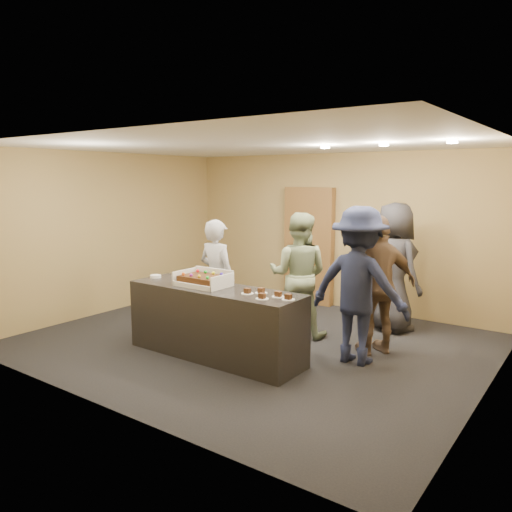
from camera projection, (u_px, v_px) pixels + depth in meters
name	position (u px, v px, depth m)	size (l,w,h in m)	color
room	(253.00, 246.00, 6.78)	(6.04, 6.00, 2.70)	black
serving_counter	(215.00, 322.00, 6.36)	(2.40, 0.70, 0.90)	black
storage_cabinet	(309.00, 246.00, 9.05)	(0.96, 0.15, 2.11)	brown
cake_box	(204.00, 282.00, 6.42)	(0.66, 0.46, 0.19)	white
sheet_cake	(203.00, 278.00, 6.39)	(0.57, 0.39, 0.11)	#3D220D
plate_stack	(156.00, 276.00, 6.93)	(0.15, 0.15, 0.04)	white
slice_a	(247.00, 292.00, 5.95)	(0.15, 0.15, 0.07)	white
slice_b	(261.00, 291.00, 5.97)	(0.15, 0.15, 0.07)	white
slice_c	(262.00, 297.00, 5.69)	(0.15, 0.15, 0.07)	white
slice_d	(278.00, 295.00, 5.79)	(0.15, 0.15, 0.07)	white
slice_e	(288.00, 298.00, 5.65)	(0.15, 0.15, 0.07)	white
person_server_grey	(217.00, 278.00, 7.14)	(0.62, 0.41, 1.69)	#A8A8AE
person_sage_man	(298.00, 275.00, 7.15)	(0.87, 0.68, 1.79)	gray
person_navy_man	(359.00, 286.00, 6.09)	(1.25, 0.72, 1.94)	#191E39
person_brown_extra	(378.00, 285.00, 6.41)	(1.06, 0.44, 1.81)	brown
person_dark_suit	(394.00, 267.00, 7.42)	(0.94, 0.61, 1.92)	#27272C
ceiling_spotlights	(384.00, 145.00, 6.05)	(1.72, 0.12, 0.03)	#FFEAC6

